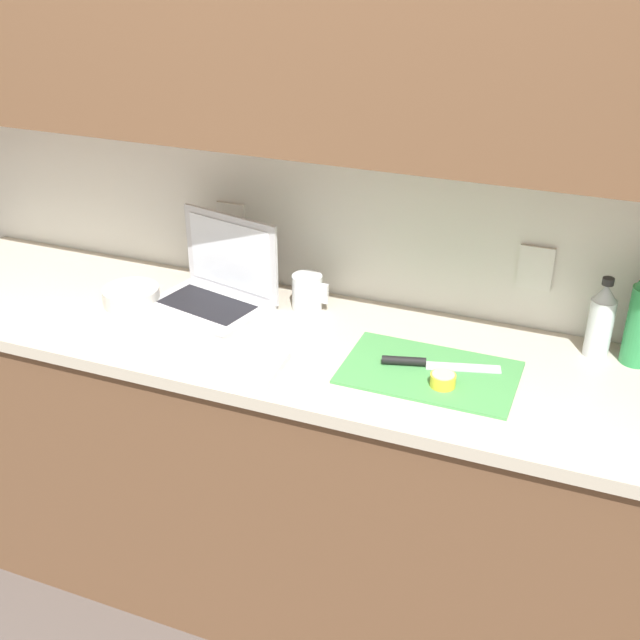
# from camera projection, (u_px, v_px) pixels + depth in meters

# --- Properties ---
(ground_plane) EXTENTS (12.00, 12.00, 0.00)m
(ground_plane) POSITION_uv_depth(u_px,v_px,m) (271.00, 582.00, 2.60)
(ground_plane) COLOR #564C47
(ground_plane) RESTS_ON ground
(wall_back) EXTENTS (5.20, 0.38, 2.60)m
(wall_back) POSITION_uv_depth(u_px,v_px,m) (290.00, 77.00, 2.05)
(wall_back) COLOR white
(wall_back) RESTS_ON ground_plane
(counter_unit) EXTENTS (2.25, 0.59, 0.93)m
(counter_unit) POSITION_uv_depth(u_px,v_px,m) (260.00, 464.00, 2.39)
(counter_unit) COLOR brown
(counter_unit) RESTS_ON ground_plane
(laptop) EXTENTS (0.37, 0.30, 0.25)m
(laptop) POSITION_uv_depth(u_px,v_px,m) (217.00, 286.00, 2.28)
(laptop) COLOR silver
(laptop) RESTS_ON counter_unit
(cutting_board) EXTENTS (0.43, 0.26, 0.01)m
(cutting_board) POSITION_uv_depth(u_px,v_px,m) (429.00, 372.00, 1.98)
(cutting_board) COLOR #4C9E51
(cutting_board) RESTS_ON counter_unit
(knife) EXTENTS (0.29, 0.11, 0.02)m
(knife) POSITION_uv_depth(u_px,v_px,m) (420.00, 363.00, 2.00)
(knife) COLOR silver
(knife) RESTS_ON cutting_board
(lemon_half_cut) EXTENTS (0.06, 0.06, 0.03)m
(lemon_half_cut) POSITION_uv_depth(u_px,v_px,m) (443.00, 380.00, 1.91)
(lemon_half_cut) COLOR yellow
(lemon_half_cut) RESTS_ON cutting_board
(bottle_green_soda) EXTENTS (0.06, 0.06, 0.22)m
(bottle_green_soda) POSITION_uv_depth(u_px,v_px,m) (601.00, 321.00, 2.02)
(bottle_green_soda) COLOR silver
(bottle_green_soda) RESTS_ON counter_unit
(measuring_cup) EXTENTS (0.11, 0.09, 0.10)m
(measuring_cup) POSITION_uv_depth(u_px,v_px,m) (307.00, 292.00, 2.27)
(measuring_cup) COLOR silver
(measuring_cup) RESTS_ON counter_unit
(bowl_white) EXTENTS (0.16, 0.16, 0.05)m
(bowl_white) POSITION_uv_depth(u_px,v_px,m) (131.00, 296.00, 2.30)
(bowl_white) COLOR beige
(bowl_white) RESTS_ON counter_unit
(dish_towel) EXTENTS (0.23, 0.17, 0.02)m
(dish_towel) POSITION_uv_depth(u_px,v_px,m) (239.00, 363.00, 2.00)
(dish_towel) COLOR white
(dish_towel) RESTS_ON counter_unit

